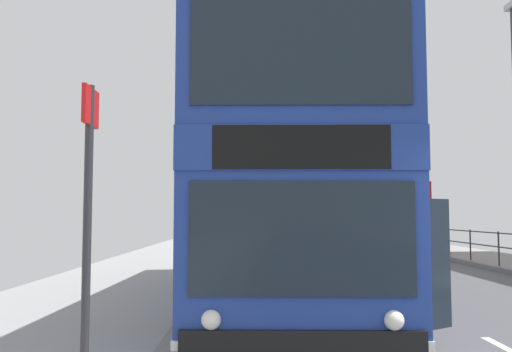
{
  "coord_description": "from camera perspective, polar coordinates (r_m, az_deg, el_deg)",
  "views": [
    {
      "loc": [
        -3.3,
        -4.11,
        1.7
      ],
      "look_at": [
        -3.17,
        5.97,
        2.43
      ],
      "focal_mm": 38.25,
      "sensor_mm": 36.0,
      "label": 1
    }
  ],
  "objects": [
    {
      "name": "pedestrian_railing_far_kerb",
      "position": [
        20.6,
        21.49,
        -6.2
      ],
      "size": [
        0.05,
        30.45,
        1.07
      ],
      "color": "#2D3338",
      "rests_on": "ground"
    },
    {
      "name": "background_bus_far_lane",
      "position": [
        28.22,
        12.06,
        -4.05
      ],
      "size": [
        2.84,
        10.08,
        3.13
      ],
      "color": "red",
      "rests_on": "ground"
    },
    {
      "name": "bus_stop_sign_near",
      "position": [
        5.32,
        -17.16,
        -2.4
      ],
      "size": [
        0.08,
        0.44,
        2.79
      ],
      "color": "#2D2D33",
      "rests_on": "ground"
    },
    {
      "name": "double_decker_bus_main",
      "position": [
        10.91,
        2.79,
        -1.09
      ],
      "size": [
        3.29,
        10.99,
        4.36
      ],
      "color": "navy",
      "rests_on": "ground"
    }
  ]
}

